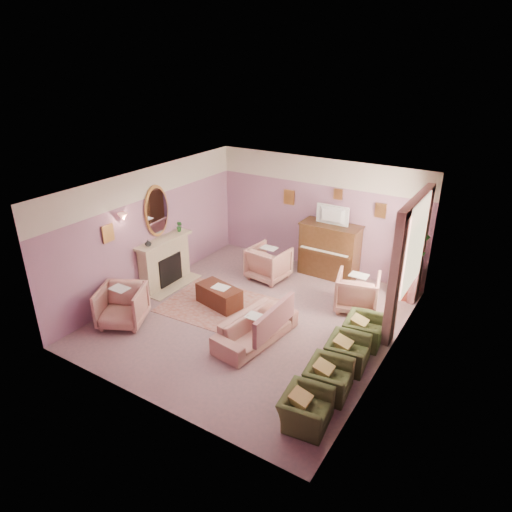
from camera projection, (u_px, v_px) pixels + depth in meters
The scene contains 48 objects.
floor at pixel (253, 317), 9.51m from camera, with size 5.50×6.00×0.01m, color gray.
ceiling at pixel (253, 187), 8.37m from camera, with size 5.50×6.00×0.01m, color white.
wall_back at pixel (318, 214), 11.27m from camera, with size 5.50×0.02×2.80m, color slate.
wall_front at pixel (143, 328), 6.62m from camera, with size 5.50×0.02×2.80m, color slate.
wall_left at pixel (150, 230), 10.27m from camera, with size 0.02×6.00×2.80m, color slate.
wall_right at pixel (392, 292), 7.61m from camera, with size 0.02×6.00×2.80m, color slate.
picture_rail_band at pixel (320, 171), 10.82m from camera, with size 5.50×0.01×0.65m, color beige.
stripe_panel at pixel (410, 279), 8.76m from camera, with size 0.01×3.00×2.15m, color #AAB89B.
fireplace_surround at pixel (165, 263), 10.70m from camera, with size 0.30×1.40×1.10m, color tan.
fireplace_inset at pixel (168, 269), 10.71m from camera, with size 0.18×0.72×0.68m, color black.
fire_ember at pixel (170, 276), 10.76m from camera, with size 0.06×0.54×0.10m, color red.
mantel_shelf at pixel (164, 240), 10.45m from camera, with size 0.40×1.55×0.07m, color tan.
hearth at pixel (173, 285), 10.82m from camera, with size 0.55×1.50×0.02m, color tan.
mirror_frame at pixel (157, 211), 10.24m from camera, with size 0.04×0.72×1.20m, color #C69048.
mirror_glass at pixel (157, 211), 10.23m from camera, with size 0.01×0.60×1.06m, color silver.
sconce_shade at pixel (123, 217), 9.31m from camera, with size 0.20×0.20×0.16m, color #DB806A.
piano at pixel (329, 251), 11.08m from camera, with size 1.40×0.60×1.30m, color #432714.
piano_keyshelf at pixel (324, 253), 10.78m from camera, with size 1.30×0.12×0.06m, color #432714.
piano_keys at pixel (324, 251), 10.77m from camera, with size 1.20×0.08×0.02m, color white.
piano_top at pixel (331, 225), 10.81m from camera, with size 1.45×0.65×0.04m, color #432714.
television at pixel (331, 214), 10.66m from camera, with size 0.80×0.12×0.48m, color black.
print_back_left at pixel (289, 197), 11.49m from camera, with size 0.30×0.03×0.38m, color #C69048.
print_back_right at pixel (381, 211), 10.33m from camera, with size 0.26×0.03×0.34m, color #C69048.
print_back_mid at pixel (338, 194), 10.75m from camera, with size 0.22×0.03×0.26m, color #C69048.
print_left_wall at pixel (108, 233), 9.19m from camera, with size 0.03×0.28×0.36m, color #C69048.
window_blind at pixel (416, 244), 8.72m from camera, with size 0.03×1.40×1.80m, color beige.
curtain_left at pixel (395, 281), 8.21m from camera, with size 0.16×0.34×2.60m, color #995A5F.
curtain_right at pixel (420, 247), 9.63m from camera, with size 0.16×0.34×2.60m, color #995A5F.
pelmet at pixel (418, 201), 8.40m from camera, with size 0.16×2.20×0.16m, color #995A5F.
mantel_plant at pixel (179, 226), 10.80m from camera, with size 0.16×0.16×0.28m, color #276B2A.
mantel_vase at pixel (148, 243), 10.01m from camera, with size 0.16×0.16×0.16m, color beige.
area_rug at pixel (223, 307), 9.90m from camera, with size 2.50×1.80×0.01m, color #9F665B.
coffee_table at pixel (219, 296), 9.89m from camera, with size 1.00×0.50×0.45m, color #431E12.
table_paper at pixel (221, 287), 9.77m from camera, with size 0.35×0.28×0.01m, color silver.
sofa at pixel (256, 323), 8.62m from camera, with size 0.61×1.82×0.74m, color tan.
sofa_throw at pixel (274, 319), 8.33m from camera, with size 0.09×1.38×0.51m, color #995A5F.
floral_armchair_left at pixel (269, 261), 10.99m from camera, with size 0.87×0.87×0.90m, color tan.
floral_armchair_right at pixel (358, 290), 9.66m from camera, with size 0.87×0.87×0.90m, color tan.
floral_armchair_front at pixel (122, 304), 9.13m from camera, with size 0.87×0.87×0.90m, color tan.
olive_chair_a at pixel (306, 405), 6.68m from camera, with size 0.55×0.78×0.67m, color #424D26.
olive_chair_b at pixel (329, 374), 7.32m from camera, with size 0.55×0.78×0.67m, color #424D26.
olive_chair_c at pixel (348, 348), 7.95m from camera, with size 0.55×0.78×0.67m, color #424D26.
olive_chair_d at pixel (364, 326), 8.59m from camera, with size 0.55×0.78×0.67m, color #424D26.
side_table at pixel (400, 280), 10.32m from camera, with size 0.52×0.52×0.70m, color silver.
side_plant_big at pixel (403, 259), 10.11m from camera, with size 0.30×0.30×0.34m, color #276B2A.
side_plant_small at pixel (407, 263), 9.99m from camera, with size 0.16×0.16×0.28m, color #276B2A.
palm_pot at pixel (403, 291), 10.21m from camera, with size 0.34×0.34×0.34m, color #A7493D.
palm_plant at pixel (408, 255), 9.85m from camera, with size 0.76×0.76×1.44m, color #276B2A.
Camera 1 is at (4.37, -6.90, 5.05)m, focal length 32.00 mm.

